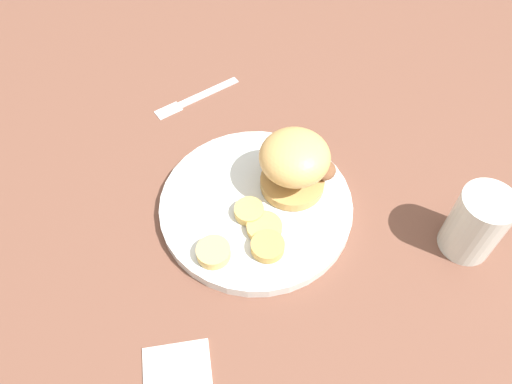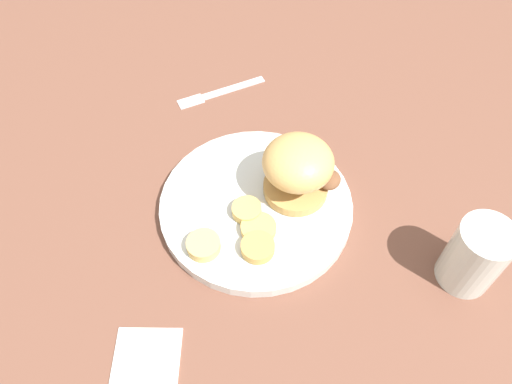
{
  "view_description": "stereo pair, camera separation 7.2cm",
  "coord_description": "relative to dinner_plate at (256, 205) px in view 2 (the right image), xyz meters",
  "views": [
    {
      "loc": [
        -0.37,
        0.21,
        0.63
      ],
      "look_at": [
        0.0,
        0.0,
        0.05
      ],
      "focal_mm": 35.0,
      "sensor_mm": 36.0,
      "label": 1
    },
    {
      "loc": [
        -0.4,
        0.14,
        0.63
      ],
      "look_at": [
        0.0,
        0.0,
        0.05
      ],
      "focal_mm": 35.0,
      "sensor_mm": 36.0,
      "label": 2
    }
  ],
  "objects": [
    {
      "name": "potato_round_0",
      "position": [
        -0.08,
        0.03,
        0.02
      ],
      "size": [
        0.05,
        0.05,
        0.01
      ],
      "primitive_type": "cylinder",
      "color": "tan",
      "rests_on": "dinner_plate"
    },
    {
      "name": "potato_round_2",
      "position": [
        -0.05,
        0.09,
        0.02
      ],
      "size": [
        0.05,
        0.05,
        0.02
      ],
      "primitive_type": "cylinder",
      "color": "#DBB766",
      "rests_on": "dinner_plate"
    },
    {
      "name": "potato_round_3",
      "position": [
        -0.05,
        0.01,
        0.01
      ],
      "size": [
        0.05,
        0.05,
        0.01
      ],
      "primitive_type": "cylinder",
      "color": "tan",
      "rests_on": "dinner_plate"
    },
    {
      "name": "napkin",
      "position": [
        -0.19,
        0.21,
        -0.01
      ],
      "size": [
        0.15,
        0.12,
        0.01
      ],
      "primitive_type": "cube",
      "rotation": [
        0.0,
        0.0,
        2.79
      ],
      "color": "white",
      "rests_on": "ground_plane"
    },
    {
      "name": "fork",
      "position": [
        0.27,
        -0.03,
        -0.01
      ],
      "size": [
        0.03,
        0.17,
        0.0
      ],
      "color": "silver",
      "rests_on": "ground_plane"
    },
    {
      "name": "potato_round_1",
      "position": [
        -0.01,
        0.02,
        0.02
      ],
      "size": [
        0.04,
        0.04,
        0.01
      ],
      "primitive_type": "cylinder",
      "color": "tan",
      "rests_on": "dinner_plate"
    },
    {
      "name": "dinner_plate",
      "position": [
        0.0,
        0.0,
        0.0
      ],
      "size": [
        0.29,
        0.29,
        0.02
      ],
      "color": "silver",
      "rests_on": "ground_plane"
    },
    {
      "name": "ground_plane",
      "position": [
        0.0,
        0.0,
        -0.01
      ],
      "size": [
        4.0,
        4.0,
        0.0
      ],
      "primitive_type": "plane",
      "color": "brown"
    },
    {
      "name": "sandwich",
      "position": [
        0.0,
        -0.06,
        0.06
      ],
      "size": [
        0.12,
        0.12,
        0.1
      ],
      "color": "tan",
      "rests_on": "dinner_plate"
    },
    {
      "name": "drinking_glass",
      "position": [
        -0.2,
        -0.23,
        0.04
      ],
      "size": [
        0.07,
        0.07,
        0.11
      ],
      "color": "silver",
      "rests_on": "ground_plane"
    }
  ]
}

